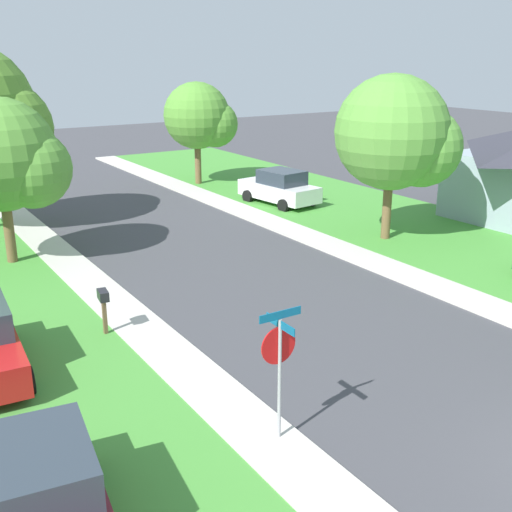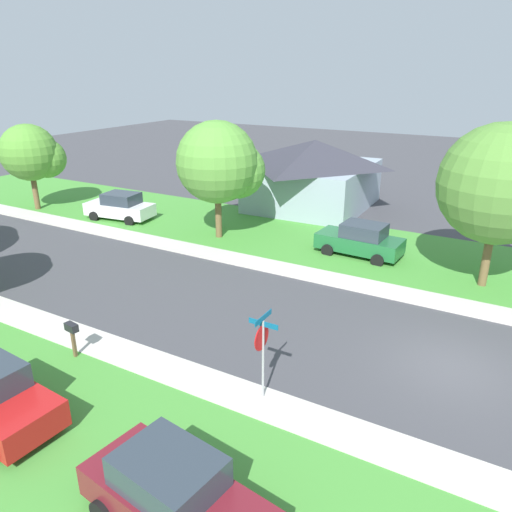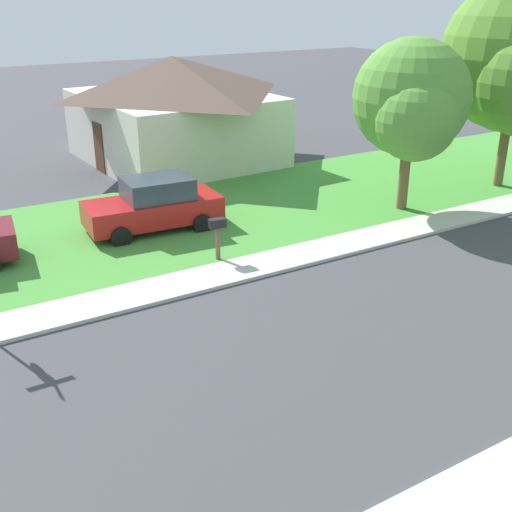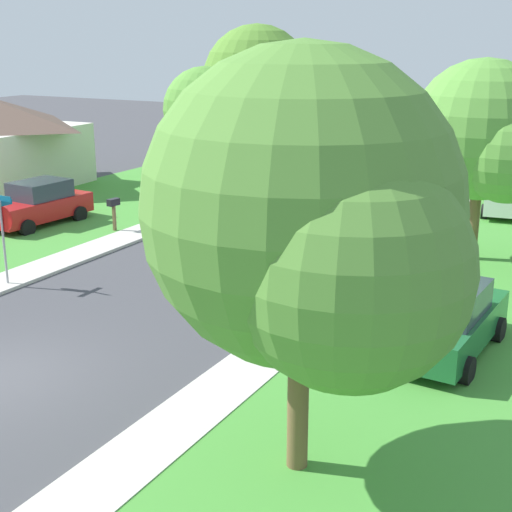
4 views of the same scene
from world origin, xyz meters
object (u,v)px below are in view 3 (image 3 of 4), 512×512
object	(u,v)px
tree_across_left	(413,103)
mailbox	(217,229)
car_red_across_road	(154,205)
house_left_setback	(174,108)

from	to	relation	value
tree_across_left	mailbox	size ratio (longest dim) A/B	4.50
tree_across_left	mailbox	world-z (taller)	tree_across_left
car_red_across_road	house_left_setback	xyz separation A→B (m)	(-8.06, 4.40, 1.50)
car_red_across_road	house_left_setback	distance (m)	9.31
car_red_across_road	house_left_setback	bearing A→B (deg)	151.36
mailbox	tree_across_left	bearing A→B (deg)	93.66
car_red_across_road	tree_across_left	xyz separation A→B (m)	(2.82, 8.14, 2.93)
car_red_across_road	house_left_setback	size ratio (longest dim) A/B	0.47
house_left_setback	mailbox	distance (m)	12.08
tree_across_left	house_left_setback	distance (m)	11.60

